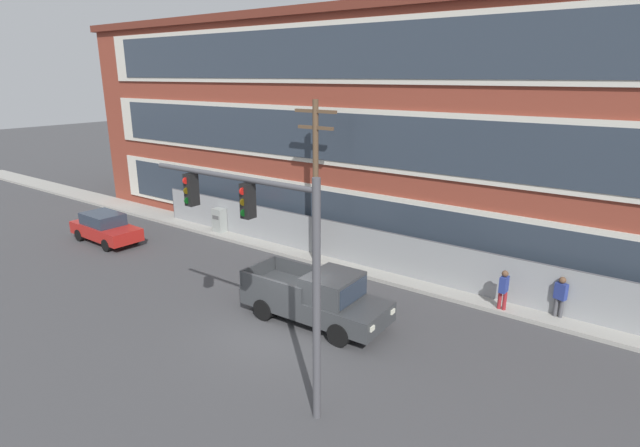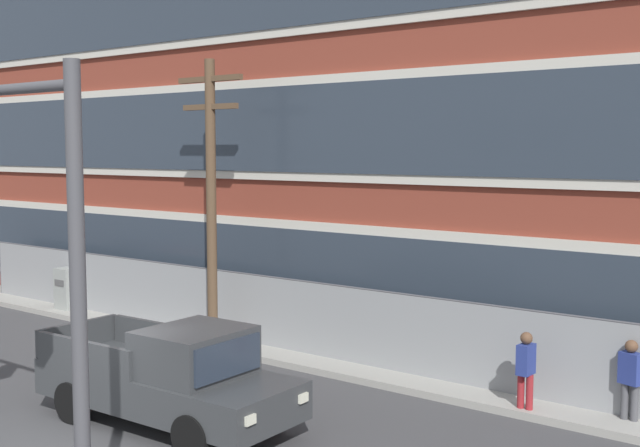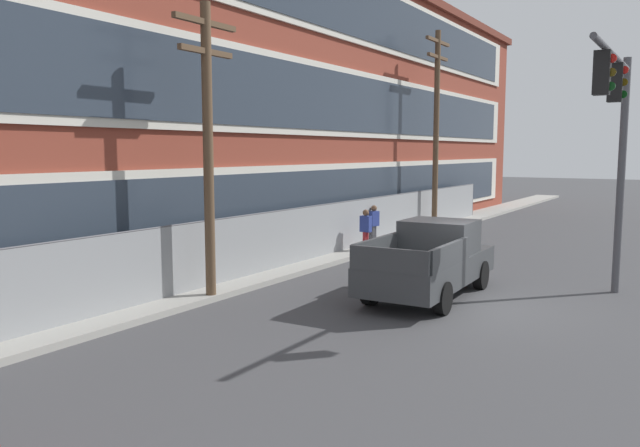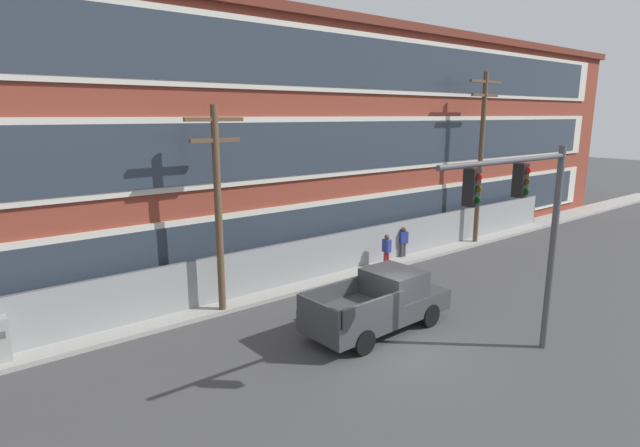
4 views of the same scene
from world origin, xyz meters
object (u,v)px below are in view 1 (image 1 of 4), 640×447
at_px(pedestrian_near_cabinet, 503,289).
at_px(sedan_red, 105,228).
at_px(utility_pole_near_corner, 316,177).
at_px(pedestrian_by_fence, 560,296).
at_px(traffic_signal_mast, 265,241).
at_px(pickup_truck_dark_grey, 318,298).
at_px(electrical_cabinet, 219,221).

bearing_deg(pedestrian_near_cabinet, sedan_red, -168.16).
xyz_separation_m(utility_pole_near_corner, pedestrian_by_fence, (10.42, 0.60, -3.17)).
height_order(traffic_signal_mast, pedestrian_by_fence, traffic_signal_mast).
distance_m(traffic_signal_mast, utility_pole_near_corner, 10.08).
bearing_deg(utility_pole_near_corner, pedestrian_by_fence, 3.29).
bearing_deg(pedestrian_near_cabinet, pedestrian_by_fence, 17.82).
bearing_deg(utility_pole_near_corner, pickup_truck_dark_grey, -52.49).
bearing_deg(traffic_signal_mast, pedestrian_by_fence, 59.81).
bearing_deg(traffic_signal_mast, pedestrian_near_cabinet, 67.53).
xyz_separation_m(pickup_truck_dark_grey, pedestrian_near_cabinet, (5.06, 4.62, 0.03)).
xyz_separation_m(sedan_red, pedestrian_by_fence, (21.23, 4.66, 0.18)).
xyz_separation_m(pickup_truck_dark_grey, electrical_cabinet, (-10.52, 5.05, -0.21)).
relative_size(sedan_red, utility_pole_near_corner, 0.58).
relative_size(pedestrian_near_cabinet, pedestrian_by_fence, 1.00).
distance_m(electrical_cabinet, pedestrian_by_fence, 17.40).
distance_m(sedan_red, utility_pole_near_corner, 12.03).
height_order(traffic_signal_mast, pedestrian_near_cabinet, traffic_signal_mast).
bearing_deg(sedan_red, utility_pole_near_corner, 20.56).
bearing_deg(traffic_signal_mast, electrical_cabinet, 142.36).
bearing_deg(electrical_cabinet, pedestrian_by_fence, 0.51).
bearing_deg(pedestrian_near_cabinet, pickup_truck_dark_grey, -137.60).
bearing_deg(pedestrian_by_fence, utility_pole_near_corner, -176.71).
distance_m(traffic_signal_mast, pedestrian_near_cabinet, 10.13).
relative_size(electrical_cabinet, pedestrian_by_fence, 0.87).
bearing_deg(electrical_cabinet, pickup_truck_dark_grey, -25.65).
relative_size(sedan_red, electrical_cabinet, 2.98).
relative_size(sedan_red, pedestrian_by_fence, 2.59).
height_order(utility_pole_near_corner, electrical_cabinet, utility_pole_near_corner).
relative_size(utility_pole_near_corner, pedestrian_by_fence, 4.44).
bearing_deg(utility_pole_near_corner, traffic_signal_mast, -60.49).
distance_m(utility_pole_near_corner, electrical_cabinet, 7.79).
xyz_separation_m(pedestrian_near_cabinet, pedestrian_by_fence, (1.82, 0.58, 0.00)).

